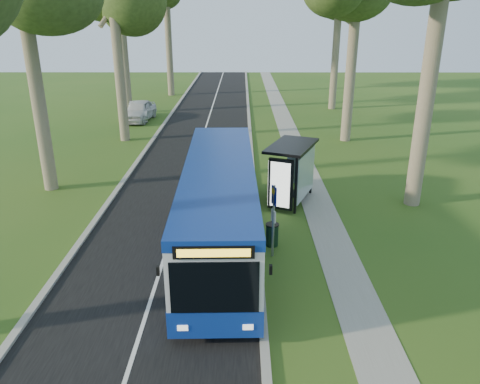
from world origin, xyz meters
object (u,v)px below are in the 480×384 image
(bus, at_px, (220,205))
(car_silver, at_px, (139,111))
(car_white, at_px, (139,111))
(bus_shelter, at_px, (295,164))
(litter_bin, at_px, (272,235))
(bus_stop_sign, at_px, (274,213))

(bus, distance_m, car_silver, 24.69)
(car_white, distance_m, car_silver, 0.45)
(bus_shelter, relative_size, car_silver, 0.82)
(bus_shelter, height_order, car_white, bus_shelter)
(litter_bin, bearing_deg, bus, 179.48)
(bus_stop_sign, xyz_separation_m, car_silver, (-9.93, 24.25, -0.99))
(bus_stop_sign, distance_m, bus_shelter, 5.25)
(bus_stop_sign, xyz_separation_m, bus_shelter, (1.32, 5.08, 0.26))
(bus_stop_sign, height_order, bus_shelter, bus_shelter)
(bus, bearing_deg, litter_bin, -1.88)
(bus_shelter, xyz_separation_m, litter_bin, (-1.29, -4.21, -1.53))
(bus, relative_size, bus_shelter, 3.33)
(litter_bin, bearing_deg, bus_shelter, 73.00)
(bus, distance_m, bus_shelter, 5.35)
(bus, relative_size, bus_stop_sign, 4.39)
(bus_shelter, xyz_separation_m, car_white, (-11.18, 18.74, -1.16))
(bus_shelter, relative_size, litter_bin, 4.06)
(bus_shelter, bearing_deg, car_silver, 143.07)
(bus_shelter, xyz_separation_m, car_silver, (-11.25, 19.17, -1.25))
(bus_shelter, distance_m, car_white, 21.85)
(bus_stop_sign, bearing_deg, litter_bin, 68.66)
(bus, xyz_separation_m, litter_bin, (2.02, -0.02, -1.23))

